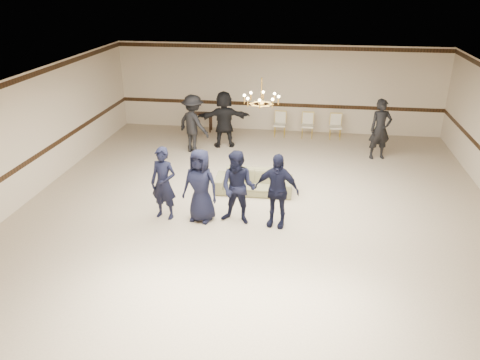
% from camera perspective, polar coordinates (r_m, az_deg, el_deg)
% --- Properties ---
extents(room, '(12.01, 14.01, 3.21)m').
position_cam_1_polar(room, '(11.02, 1.97, 3.12)').
color(room, '#C3B396').
rests_on(room, ground).
extents(chair_rail, '(12.00, 0.02, 0.14)m').
position_cam_1_polar(chair_rail, '(17.85, 4.55, 9.10)').
color(chair_rail, black).
rests_on(chair_rail, wall_back).
extents(crown_molding, '(12.00, 0.02, 0.14)m').
position_cam_1_polar(crown_molding, '(17.45, 4.77, 15.73)').
color(crown_molding, black).
rests_on(crown_molding, wall_back).
extents(chandelier, '(0.94, 0.94, 0.89)m').
position_cam_1_polar(chandelier, '(11.61, 2.63, 10.74)').
color(chandelier, gold).
rests_on(chandelier, ceiling).
extents(boy_a, '(0.73, 0.55, 1.80)m').
position_cam_1_polar(boy_a, '(11.34, -9.25, -0.41)').
color(boy_a, black).
rests_on(boy_a, floor).
extents(boy_b, '(0.98, 0.74, 1.80)m').
position_cam_1_polar(boy_b, '(11.12, -4.82, -0.69)').
color(boy_b, black).
rests_on(boy_b, floor).
extents(boy_c, '(0.98, 0.83, 1.80)m').
position_cam_1_polar(boy_c, '(10.96, -0.23, -0.97)').
color(boy_c, black).
rests_on(boy_c, floor).
extents(boy_d, '(1.11, 0.62, 1.80)m').
position_cam_1_polar(boy_d, '(10.87, 4.47, -1.26)').
color(boy_d, black).
rests_on(boy_d, floor).
extents(settee, '(2.08, 0.84, 0.61)m').
position_cam_1_polar(settee, '(12.75, 1.68, -0.24)').
color(settee, '#6D6D49').
rests_on(settee, floor).
extents(adult_left, '(1.44, 1.28, 1.94)m').
position_cam_1_polar(adult_left, '(15.59, -5.68, 6.78)').
color(adult_left, black).
rests_on(adult_left, floor).
extents(adult_mid, '(1.88, 0.99, 1.94)m').
position_cam_1_polar(adult_mid, '(16.06, -1.94, 7.39)').
color(adult_mid, black).
rests_on(adult_mid, floor).
extents(adult_right, '(0.81, 0.64, 1.94)m').
position_cam_1_polar(adult_right, '(15.61, 16.65, 5.91)').
color(adult_right, black).
rests_on(adult_right, floor).
extents(banquet_chair_left, '(0.44, 0.44, 0.89)m').
position_cam_1_polar(banquet_chair_left, '(17.33, 4.86, 6.73)').
color(banquet_chair_left, beige).
rests_on(banquet_chair_left, floor).
extents(banquet_chair_mid, '(0.44, 0.44, 0.89)m').
position_cam_1_polar(banquet_chair_mid, '(17.30, 8.19, 6.55)').
color(banquet_chair_mid, beige).
rests_on(banquet_chair_mid, floor).
extents(banquet_chair_right, '(0.45, 0.45, 0.89)m').
position_cam_1_polar(banquet_chair_right, '(17.33, 11.51, 6.34)').
color(banquet_chair_right, beige).
rests_on(banquet_chair_right, floor).
extents(console_table, '(0.84, 0.36, 0.71)m').
position_cam_1_polar(console_table, '(17.97, -4.76, 7.05)').
color(console_table, black).
rests_on(console_table, floor).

